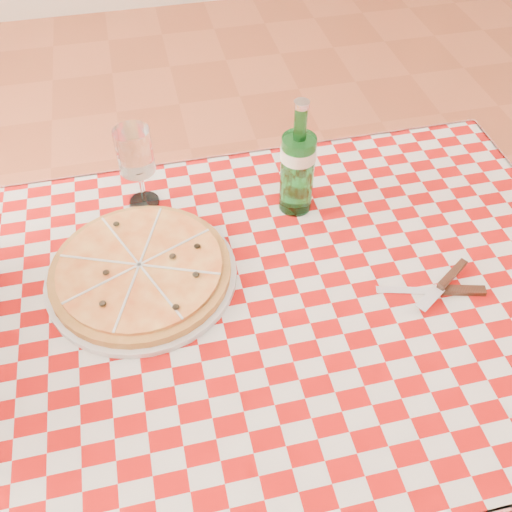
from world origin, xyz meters
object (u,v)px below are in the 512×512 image
(dining_table, at_px, (272,328))
(wine_glass, at_px, (138,169))
(water_bottle, at_px, (298,158))
(pizza_plate, at_px, (140,270))

(dining_table, xyz_separation_m, wine_glass, (-0.21, 0.33, 0.19))
(dining_table, bearing_deg, water_bottle, 65.45)
(pizza_plate, distance_m, wine_glass, 0.23)
(dining_table, relative_size, pizza_plate, 3.23)
(water_bottle, distance_m, wine_glass, 0.34)
(wine_glass, bearing_deg, dining_table, -56.75)
(water_bottle, relative_size, wine_glass, 1.39)
(water_bottle, bearing_deg, dining_table, -114.55)
(pizza_plate, bearing_deg, wine_glass, 83.37)
(dining_table, height_order, pizza_plate, pizza_plate)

